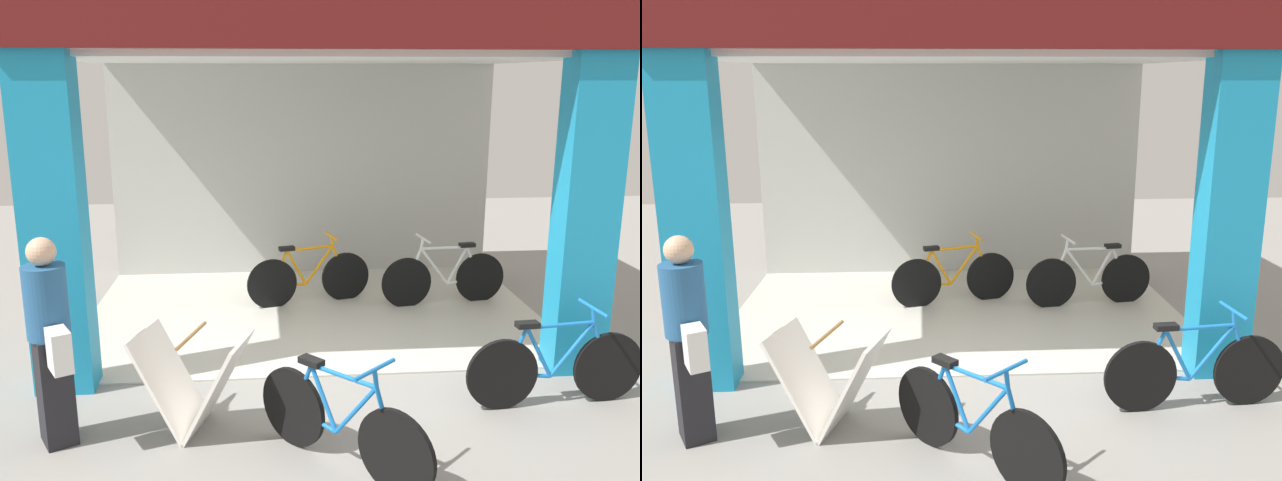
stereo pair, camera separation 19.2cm
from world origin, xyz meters
TOP-DOWN VIEW (x-y plane):
  - ground_plane at (0.00, 0.00)m, footprint 18.90×18.90m
  - shop_facade at (0.00, 1.77)m, footprint 5.65×3.99m
  - bicycle_inside_0 at (-0.03, 2.17)m, footprint 1.59×0.51m
  - bicycle_inside_1 at (1.68, 2.01)m, footprint 1.64×0.45m
  - bicycle_parked_0 at (1.95, -0.73)m, footprint 1.65×0.45m
  - bicycle_parked_1 at (-0.06, -1.55)m, footprint 1.15×1.23m
  - sandwich_board_sign at (-1.20, -0.90)m, footprint 1.03×0.82m
  - pedestrian_0 at (-2.26, -1.01)m, footprint 0.48×0.62m

SIDE VIEW (x-z plane):
  - ground_plane at x=0.00m, z-range 0.00..0.00m
  - bicycle_inside_0 at x=-0.03m, z-range -0.09..0.80m
  - bicycle_parked_1 at x=-0.06m, z-range -0.09..0.81m
  - bicycle_inside_1 at x=1.68m, z-range -0.09..0.81m
  - bicycle_parked_0 at x=1.95m, z-range -0.09..0.82m
  - sandwich_board_sign at x=-1.20m, z-range 0.00..0.85m
  - pedestrian_0 at x=-2.26m, z-range 0.03..1.72m
  - shop_facade at x=0.00m, z-range 0.11..4.07m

